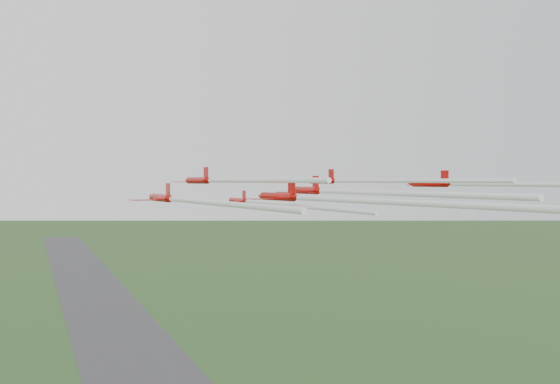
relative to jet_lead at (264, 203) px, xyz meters
name	(u,v)px	position (x,y,z in m)	size (l,w,h in m)	color
runway	(109,319)	(-3.37, 193.02, -59.15)	(38.00, 900.00, 0.04)	#37373A
jet_lead	(264,203)	(0.00, 0.00, 0.00)	(8.37, 56.06, 2.51)	#C50A05
jet_row2_left	(220,180)	(-10.45, -8.60, 3.86)	(9.23, 46.55, 2.71)	#C50A05
jet_row2_right	(357,181)	(13.26, -8.46, 3.81)	(8.82, 52.60, 2.62)	#C50A05
jet_row3_left	(183,200)	(-19.34, -22.29, 1.37)	(8.93, 48.58, 2.64)	#C50A05
jet_row3_mid	(342,192)	(2.11, -24.43, 2.33)	(9.21, 52.46, 2.75)	#C50A05
jet_row3_right	(492,184)	(25.85, -26.50, 3.31)	(9.23, 59.33, 2.75)	#C50A05
jet_row4_left	(336,199)	(-6.69, -39.66, 1.77)	(10.12, 53.27, 2.49)	#C50A05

